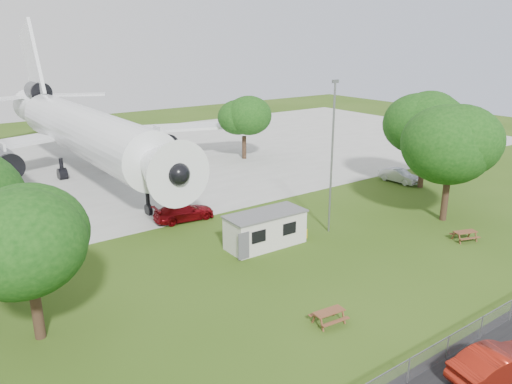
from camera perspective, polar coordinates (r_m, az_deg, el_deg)
ground at (r=32.05m, az=5.39°, el=-11.02°), size 160.00×160.00×0.00m
concrete_apron at (r=63.73m, az=-17.79°, el=2.72°), size 120.00×46.00×0.03m
airliner at (r=60.08m, az=-19.39°, el=6.86°), size 46.36×47.73×17.69m
site_cabin at (r=37.66m, az=1.10°, el=-4.28°), size 6.78×2.85×2.62m
picnic_west at (r=28.85m, az=8.29°, el=-14.61°), size 1.94×1.67×0.76m
picnic_east at (r=42.26m, az=22.69°, el=-5.13°), size 2.19×2.01×0.76m
fence at (r=26.83m, az=19.63°, el=-18.27°), size 58.00×0.04×1.30m
lamp_mast at (r=39.46m, az=8.65°, el=3.68°), size 0.16×0.16×12.00m
tree_west_small at (r=27.26m, az=-24.77°, el=-4.89°), size 6.93×6.93×9.09m
tree_east_front at (r=44.53m, az=21.42°, el=4.86°), size 8.16×8.16×10.56m
tree_east_back at (r=53.90m, az=18.94°, el=7.68°), size 7.96×7.96×10.99m
tree_far_apron at (r=64.07m, az=-1.38°, el=8.25°), size 6.27×6.27×8.22m
car_centre_sedan at (r=26.60m, az=25.99°, el=-17.32°), size 5.22×2.66×1.64m
car_ne_sedan at (r=56.37m, az=16.01°, el=1.79°), size 1.87×4.53×1.46m
car_apron_van at (r=43.38m, az=-8.23°, el=-2.26°), size 5.44×2.64×1.53m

